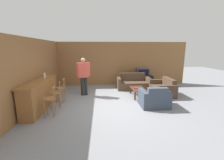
% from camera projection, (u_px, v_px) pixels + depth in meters
% --- Properties ---
extents(ground_plane, '(24.00, 24.00, 0.00)m').
position_uv_depth(ground_plane, '(116.00, 105.00, 5.91)').
color(ground_plane, gray).
extents(wall_back, '(9.40, 0.08, 2.60)m').
position_uv_depth(wall_back, '(110.00, 64.00, 9.14)').
color(wall_back, olive).
rests_on(wall_back, ground_plane).
extents(wall_left, '(0.08, 8.59, 2.60)m').
position_uv_depth(wall_left, '(43.00, 69.00, 6.67)').
color(wall_left, olive).
rests_on(wall_left, ground_plane).
extents(bar_counter, '(0.55, 2.49, 1.06)m').
position_uv_depth(bar_counter, '(40.00, 94.00, 5.54)').
color(bar_counter, brown).
rests_on(bar_counter, ground_plane).
extents(bar_chair_near, '(0.39, 0.39, 1.00)m').
position_uv_depth(bar_chair_near, '(50.00, 101.00, 4.89)').
color(bar_chair_near, '#996638').
rests_on(bar_chair_near, ground_plane).
extents(bar_chair_mid, '(0.45, 0.45, 1.00)m').
position_uv_depth(bar_chair_mid, '(56.00, 94.00, 5.59)').
color(bar_chair_mid, '#996638').
rests_on(bar_chair_mid, ground_plane).
extents(bar_chair_far, '(0.39, 0.39, 1.00)m').
position_uv_depth(bar_chair_far, '(61.00, 90.00, 6.23)').
color(bar_chair_far, '#996638').
rests_on(bar_chair_far, ground_plane).
extents(couch_far, '(1.79, 0.94, 0.84)m').
position_uv_depth(couch_far, '(133.00, 83.00, 8.40)').
color(couch_far, '#4C3828').
rests_on(couch_far, ground_plane).
extents(armchair_near, '(1.05, 0.89, 0.82)m').
position_uv_depth(armchair_near, '(154.00, 99.00, 5.76)').
color(armchair_near, '#384251').
rests_on(armchair_near, ground_plane).
extents(loveseat_right, '(0.86, 1.44, 0.81)m').
position_uv_depth(loveseat_right, '(163.00, 89.00, 7.26)').
color(loveseat_right, '#4C3828').
rests_on(loveseat_right, ground_plane).
extents(coffee_table, '(0.61, 1.10, 0.38)m').
position_uv_depth(coffee_table, '(138.00, 90.00, 6.97)').
color(coffee_table, '#472D1E').
rests_on(coffee_table, ground_plane).
extents(tv_unit, '(1.24, 0.46, 0.58)m').
position_uv_depth(tv_unit, '(142.00, 80.00, 9.19)').
color(tv_unit, black).
rests_on(tv_unit, ground_plane).
extents(tv, '(0.70, 0.48, 0.47)m').
position_uv_depth(tv, '(143.00, 72.00, 9.08)').
color(tv, '#4C4C4C').
rests_on(tv, tv_unit).
extents(bottle, '(0.08, 0.08, 0.26)m').
position_uv_depth(bottle, '(44.00, 75.00, 5.85)').
color(bottle, silver).
rests_on(bottle, bar_counter).
extents(book_on_table, '(0.22, 0.20, 0.03)m').
position_uv_depth(book_on_table, '(136.00, 88.00, 7.01)').
color(book_on_table, maroon).
rests_on(book_on_table, coffee_table).
extents(person_by_window, '(0.61, 0.28, 1.79)m').
position_uv_depth(person_by_window, '(84.00, 75.00, 7.03)').
color(person_by_window, black).
rests_on(person_by_window, ground_plane).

